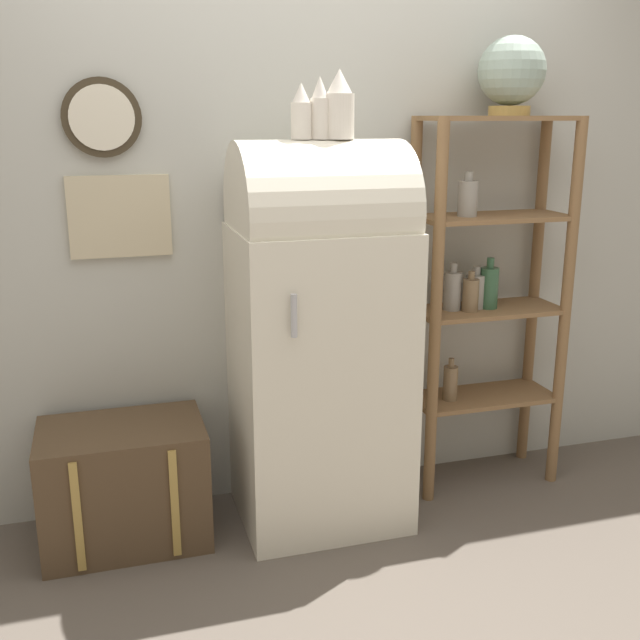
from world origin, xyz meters
The scene contains 9 objects.
ground_plane centered at (0.00, 0.00, 0.00)m, with size 12.00×12.00×0.00m, color #60564C.
wall_back centered at (0.00, 0.57, 1.35)m, with size 7.00×0.09×2.70m.
refrigerator centered at (0.00, 0.27, 0.82)m, with size 0.67×0.60×1.58m.
suitcase_trunk centered at (-0.81, 0.30, 0.24)m, with size 0.64×0.44×0.49m.
shelf_unit centered at (0.80, 0.38, 0.93)m, with size 0.68×0.31×1.66m.
globe centered at (0.87, 0.38, 1.84)m, with size 0.28×0.28×0.32m.
vase_left centered at (-0.07, 0.26, 1.67)m, with size 0.08×0.08×0.20m.
vase_center centered at (0.00, 0.26, 1.68)m, with size 0.07×0.07×0.23m.
vase_right centered at (0.07, 0.25, 1.70)m, with size 0.11×0.11×0.26m.
Camera 1 is at (-0.83, -2.52, 1.67)m, focal length 42.00 mm.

